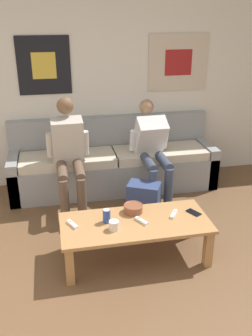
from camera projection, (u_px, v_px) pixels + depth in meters
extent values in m
plane|color=brown|center=(183.00, 330.00, 2.65)|extent=(18.00, 18.00, 0.00)
cube|color=silver|center=(115.00, 80.00, 4.56)|extent=(10.00, 0.05, 2.55)
cube|color=black|center=(44.00, 66.00, 4.30)|extent=(0.61, 0.01, 0.66)
cube|color=gold|center=(44.00, 66.00, 4.29)|extent=(0.27, 0.01, 0.30)
cube|color=beige|center=(178.00, 62.00, 4.60)|extent=(0.76, 0.01, 0.69)
cube|color=maroon|center=(178.00, 63.00, 4.59)|extent=(0.34, 0.01, 0.31)
cube|color=gray|center=(110.00, 148.00, 4.80)|extent=(2.49, 0.13, 0.85)
cube|color=gray|center=(115.00, 175.00, 4.60)|extent=(2.49, 0.53, 0.40)
cube|color=gray|center=(15.00, 179.00, 4.36)|extent=(0.12, 0.53, 0.52)
cube|color=gray|center=(206.00, 163.00, 4.79)|extent=(0.12, 0.53, 0.52)
cube|color=beige|center=(68.00, 160.00, 4.40)|extent=(1.11, 0.49, 0.10)
cube|color=beige|center=(160.00, 153.00, 4.60)|extent=(1.11, 0.49, 0.10)
cube|color=#B27F4C|center=(135.00, 223.00, 3.27)|extent=(1.31, 0.58, 0.03)
cube|color=#B27F4C|center=(66.00, 234.00, 3.45)|extent=(0.07, 0.07, 0.35)
cube|color=#B27F4C|center=(189.00, 221.00, 3.67)|extent=(0.07, 0.07, 0.35)
cube|color=#B27F4C|center=(70.00, 266.00, 3.03)|extent=(0.07, 0.07, 0.35)
cube|color=#B27F4C|center=(208.00, 249.00, 3.25)|extent=(0.07, 0.07, 0.35)
cylinder|color=brown|center=(62.00, 171.00, 3.97)|extent=(0.11, 0.47, 0.11)
cylinder|color=brown|center=(65.00, 201.00, 3.85)|extent=(0.10, 0.10, 0.47)
cube|color=#232328|center=(66.00, 224.00, 3.88)|extent=(0.11, 0.25, 0.05)
cylinder|color=brown|center=(79.00, 170.00, 4.00)|extent=(0.11, 0.47, 0.11)
cylinder|color=brown|center=(82.00, 199.00, 3.89)|extent=(0.10, 0.10, 0.47)
cube|color=#232328|center=(84.00, 222.00, 3.92)|extent=(0.11, 0.25, 0.05)
cube|color=beige|center=(68.00, 140.00, 4.13)|extent=(0.35, 0.30, 0.53)
sphere|color=brown|center=(65.00, 106.00, 4.03)|extent=(0.19, 0.19, 0.19)
cylinder|color=beige|center=(50.00, 145.00, 4.10)|extent=(0.08, 0.10, 0.28)
cylinder|color=beige|center=(85.00, 143.00, 4.18)|extent=(0.08, 0.10, 0.28)
cylinder|color=#384256|center=(149.00, 163.00, 4.17)|extent=(0.11, 0.40, 0.11)
cylinder|color=#384256|center=(153.00, 190.00, 4.09)|extent=(0.10, 0.10, 0.47)
cube|color=#232328|center=(154.00, 212.00, 4.12)|extent=(0.11, 0.25, 0.05)
cylinder|color=#384256|center=(164.00, 162.00, 4.21)|extent=(0.11, 0.40, 0.11)
cylinder|color=#384256|center=(168.00, 188.00, 4.12)|extent=(0.10, 0.10, 0.47)
cube|color=#232328|center=(169.00, 210.00, 4.15)|extent=(0.11, 0.25, 0.05)
cube|color=silver|center=(150.00, 136.00, 4.39)|extent=(0.36, 0.44, 0.52)
sphere|color=#9E7556|center=(146.00, 107.00, 4.43)|extent=(0.17, 0.17, 0.17)
cylinder|color=silver|center=(133.00, 141.00, 4.40)|extent=(0.08, 0.14, 0.27)
cylinder|color=silver|center=(165.00, 138.00, 4.47)|extent=(0.08, 0.14, 0.27)
cube|color=navy|center=(144.00, 200.00, 4.02)|extent=(0.40, 0.35, 0.38)
cube|color=navy|center=(142.00, 211.00, 3.97)|extent=(0.25, 0.18, 0.17)
cylinder|color=brown|center=(133.00, 209.00, 3.40)|extent=(0.17, 0.17, 0.07)
torus|color=brown|center=(133.00, 205.00, 3.39)|extent=(0.18, 0.18, 0.02)
cylinder|color=silver|center=(114.00, 225.00, 3.14)|extent=(0.09, 0.09, 0.08)
cylinder|color=black|center=(114.00, 221.00, 3.12)|extent=(0.00, 0.00, 0.01)
cylinder|color=#28479E|center=(107.00, 216.00, 3.24)|extent=(0.07, 0.07, 0.12)
cylinder|color=silver|center=(106.00, 210.00, 3.21)|extent=(0.06, 0.06, 0.00)
cube|color=white|center=(141.00, 221.00, 3.26)|extent=(0.10, 0.14, 0.02)
cylinder|color=#333842|center=(139.00, 218.00, 3.27)|extent=(0.01, 0.01, 0.00)
cube|color=white|center=(72.00, 224.00, 3.20)|extent=(0.09, 0.14, 0.02)
cylinder|color=#333842|center=(70.00, 221.00, 3.22)|extent=(0.01, 0.01, 0.00)
cube|color=white|center=(174.00, 214.00, 3.36)|extent=(0.11, 0.14, 0.02)
cylinder|color=#333842|center=(175.00, 211.00, 3.39)|extent=(0.01, 0.01, 0.00)
cube|color=black|center=(194.00, 212.00, 3.40)|extent=(0.12, 0.15, 0.01)
cube|color=black|center=(194.00, 212.00, 3.40)|extent=(0.11, 0.14, 0.00)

